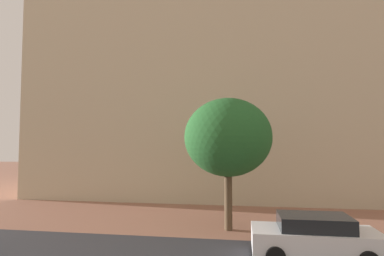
% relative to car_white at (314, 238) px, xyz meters
% --- Properties ---
extents(ground_plane, '(120.00, 120.00, 0.00)m').
position_rel_car_white_xyz_m(ground_plane, '(-4.03, 1.14, -0.72)').
color(ground_plane, '#93604C').
extents(landmark_building, '(28.27, 13.86, 35.54)m').
position_rel_car_white_xyz_m(landmark_building, '(-4.91, 16.09, 9.90)').
color(landmark_building, beige).
rests_on(landmark_building, ground_plane).
extents(car_white, '(4.27, 2.08, 1.49)m').
position_rel_car_white_xyz_m(car_white, '(0.00, 0.00, 0.00)').
color(car_white, silver).
rests_on(car_white, ground_plane).
extents(tree_curb_far, '(4.12, 4.12, 6.18)m').
position_rel_car_white_xyz_m(tree_curb_far, '(-3.11, 3.30, 3.59)').
color(tree_curb_far, brown).
rests_on(tree_curb_far, ground_plane).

